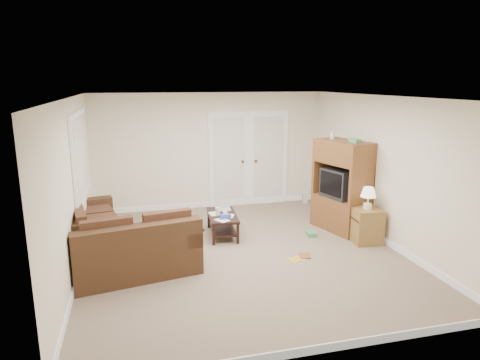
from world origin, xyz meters
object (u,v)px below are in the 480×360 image
object	(u,v)px
tv_armoire	(342,185)
side_cabinet	(366,223)
coffee_table	(223,223)
sectional_sofa	(111,240)

from	to	relation	value
tv_armoire	side_cabinet	size ratio (longest dim) A/B	1.84
coffee_table	side_cabinet	distance (m)	2.52
sectional_sofa	tv_armoire	xyz separation A→B (m)	(4.12, 0.44, 0.52)
coffee_table	tv_armoire	size ratio (longest dim) A/B	0.56
coffee_table	side_cabinet	bearing A→B (deg)	-17.30
sectional_sofa	coffee_table	bearing A→B (deg)	8.60
sectional_sofa	coffee_table	xyz separation A→B (m)	(1.91, 0.66, -0.11)
side_cabinet	sectional_sofa	bearing A→B (deg)	-179.04
sectional_sofa	side_cabinet	bearing A→B (deg)	-14.41
coffee_table	tv_armoire	distance (m)	2.31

